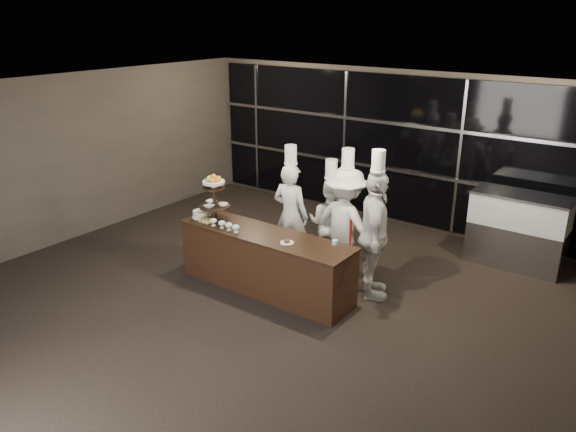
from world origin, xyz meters
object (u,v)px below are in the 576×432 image
Objects in this scene: display_case at (518,226)px; chef_d at (374,235)px; chef_b at (330,223)px; layer_cake at (201,214)px; buffet_counter at (265,262)px; chef_a at (291,214)px; chef_c at (346,224)px; display_stand at (214,194)px.

chef_d is (-1.40, -2.38, 0.29)m from display_case.
display_case is 3.10m from chef_b.
chef_b reaches higher than layer_cake.
buffet_counter is 1.07m from chef_a.
chef_c reaches higher than display_case.
chef_c reaches higher than buffet_counter.
buffet_counter is 4.22m from display_case.
layer_cake is at bearing -140.97° from chef_b.
chef_a is (-0.23, 0.96, 0.43)m from buffet_counter.
layer_cake is at bearing -162.80° from chef_d.
display_case is 3.74m from chef_a.
chef_b is 0.44m from chef_c.
buffet_counter is 1.55× the size of chef_b.
layer_cake is 0.13× the size of chef_d.
buffet_counter is 1.39× the size of chef_a.
display_stand is 0.41× the size of chef_b.
display_case is (2.79, 3.15, 0.22)m from buffet_counter.
chef_c is at bearing -134.92° from display_case.
buffet_counter is 1.87× the size of display_case.
chef_d is at bearing -6.60° from chef_a.
chef_a is at bearing 173.40° from chef_d.
display_case is 0.83× the size of chef_b.
display_case is at bearing 48.44° from buffet_counter.
display_stand is 0.49× the size of display_case.
chef_d is at bearing -24.56° from chef_b.
chef_b is (0.57, 0.29, -0.11)m from chef_a.
chef_b is 0.88× the size of chef_c.
display_stand is 0.45m from layer_cake.
chef_b is at bearing 74.51° from buffet_counter.
chef_d is at bearing 17.84° from display_stand.
chef_c is at bearing -23.09° from chef_b.
chef_b is (1.35, 1.25, -0.55)m from display_stand.
chef_a is 1.63m from chef_d.
chef_c is at bearing 7.49° from chef_a.
chef_a is at bearing -153.09° from chef_b.
chef_d reaches higher than chef_a.
display_stand reaches higher than layer_cake.
chef_a is 1.11× the size of chef_b.
chef_b reaches higher than buffet_counter.
buffet_counter is 1.36m from layer_cake.
chef_c is (1.99, 1.13, -0.07)m from layer_cake.
layer_cake is (-1.26, -0.05, 0.51)m from buffet_counter.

